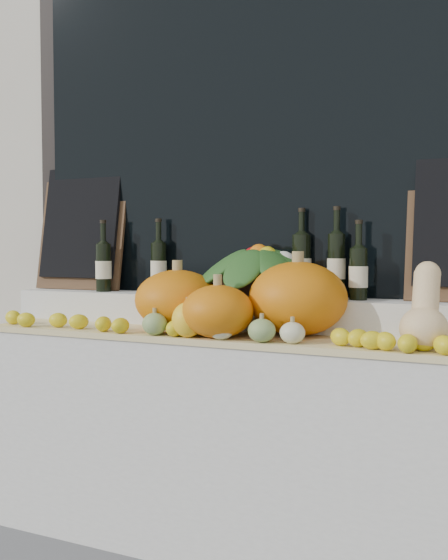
# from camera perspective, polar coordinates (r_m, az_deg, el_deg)

# --- Properties ---
(storefront_facade) EXTENTS (7.00, 0.94, 4.50)m
(storefront_facade) POSITION_cam_1_polar(r_m,az_deg,el_deg) (3.40, 5.90, 20.02)
(storefront_facade) COLOR beige
(storefront_facade) RESTS_ON ground
(display_sill) EXTENTS (2.30, 0.55, 0.88)m
(display_sill) POSITION_cam_1_polar(r_m,az_deg,el_deg) (2.70, 0.68, -14.49)
(display_sill) COLOR silver
(display_sill) RESTS_ON ground
(rear_tier) EXTENTS (2.30, 0.25, 0.16)m
(rear_tier) POSITION_cam_1_polar(r_m,az_deg,el_deg) (2.73, 1.95, -3.13)
(rear_tier) COLOR silver
(rear_tier) RESTS_ON display_sill
(straw_bedding) EXTENTS (2.10, 0.32, 0.02)m
(straw_bedding) POSITION_cam_1_polar(r_m,az_deg,el_deg) (2.49, -0.48, -5.30)
(straw_bedding) COLOR tan
(straw_bedding) RESTS_ON display_sill
(pumpkin_left) EXTENTS (0.43, 0.43, 0.25)m
(pumpkin_left) POSITION_cam_1_polar(r_m,az_deg,el_deg) (2.62, -4.28, -1.82)
(pumpkin_left) COLOR orange
(pumpkin_left) RESTS_ON straw_bedding
(pumpkin_right) EXTENTS (0.47, 0.47, 0.29)m
(pumpkin_right) POSITION_cam_1_polar(r_m,az_deg,el_deg) (2.46, 6.75, -1.70)
(pumpkin_right) COLOR orange
(pumpkin_right) RESTS_ON straw_bedding
(pumpkin_center) EXTENTS (0.35, 0.35, 0.20)m
(pumpkin_center) POSITION_cam_1_polar(r_m,az_deg,el_deg) (2.39, -0.59, -2.88)
(pumpkin_center) COLOR orange
(pumpkin_center) RESTS_ON straw_bedding
(butternut_squash) EXTENTS (0.16, 0.22, 0.30)m
(butternut_squash) POSITION_cam_1_polar(r_m,az_deg,el_deg) (2.23, 17.88, -2.98)
(butternut_squash) COLOR #E9C089
(butternut_squash) RESTS_ON straw_bedding
(decorative_gourds) EXTENTS (0.66, 0.13, 0.16)m
(decorative_gourds) POSITION_cam_1_polar(r_m,az_deg,el_deg) (2.36, -1.14, -4.14)
(decorative_gourds) COLOR #2B621D
(decorative_gourds) RESTS_ON straw_bedding
(lemon_heap) EXTENTS (2.20, 0.16, 0.06)m
(lemon_heap) POSITION_cam_1_polar(r_m,az_deg,el_deg) (2.38, -1.59, -4.59)
(lemon_heap) COLOR yellow
(lemon_heap) RESTS_ON straw_bedding
(produce_bowl) EXTENTS (0.60, 0.60, 0.24)m
(produce_bowl) POSITION_cam_1_polar(r_m,az_deg,el_deg) (2.68, 3.21, 0.85)
(produce_bowl) COLOR black
(produce_bowl) RESTS_ON rear_tier
(wine_bottle_far_left) EXTENTS (0.08, 0.08, 0.34)m
(wine_bottle_far_left) POSITION_cam_1_polar(r_m,az_deg,el_deg) (3.04, -10.96, 1.21)
(wine_bottle_far_left) COLOR black
(wine_bottle_far_left) RESTS_ON rear_tier
(wine_bottle_near_left) EXTENTS (0.08, 0.08, 0.35)m
(wine_bottle_near_left) POSITION_cam_1_polar(r_m,az_deg,el_deg) (2.95, -5.99, 1.24)
(wine_bottle_near_left) COLOR black
(wine_bottle_near_left) RESTS_ON rear_tier
(wine_bottle_tall) EXTENTS (0.08, 0.08, 0.38)m
(wine_bottle_tall) POSITION_cam_1_polar(r_m,az_deg,el_deg) (2.69, 7.09, 1.38)
(wine_bottle_tall) COLOR black
(wine_bottle_tall) RESTS_ON rear_tier
(wine_bottle_near_right) EXTENTS (0.08, 0.08, 0.38)m
(wine_bottle_near_right) POSITION_cam_1_polar(r_m,az_deg,el_deg) (2.62, 10.23, 1.37)
(wine_bottle_near_right) COLOR black
(wine_bottle_near_right) RESTS_ON rear_tier
(wine_bottle_far_right) EXTENTS (0.08, 0.08, 0.32)m
(wine_bottle_far_right) POSITION_cam_1_polar(r_m,az_deg,el_deg) (2.56, 12.19, 0.63)
(wine_bottle_far_right) COLOR black
(wine_bottle_far_right) RESTS_ON rear_tier
(chalkboard_left) EXTENTS (0.50, 0.13, 0.61)m
(chalkboard_left) POSITION_cam_1_polar(r_m,az_deg,el_deg) (3.23, -12.91, 4.87)
(chalkboard_left) COLOR #4C331E
(chalkboard_left) RESTS_ON rear_tier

